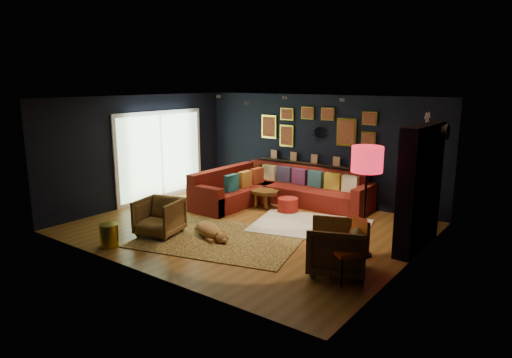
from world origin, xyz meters
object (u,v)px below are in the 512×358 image
Objects in this scene: sectional at (274,191)px; dog at (209,227)px; coffee_table at (264,193)px; floor_lamp at (367,164)px; armchair_right at (337,245)px; orange_chair at (353,245)px; gold_stool at (109,235)px; armchair_left at (159,215)px; pouf at (288,205)px.

sectional is 2.93× the size of dog.
coffee_table is 3.64m from floor_lamp.
coffee_table is 3.85m from armchair_right.
dog is at bearing -113.47° from armchair_right.
orange_chair is at bearing 45.23° from armchair_right.
coffee_table reaches higher than gold_stool.
floor_lamp is at bearing 40.01° from dog.
armchair_left is 4.02m from floor_lamp.
sectional is 3.85m from floor_lamp.
armchair_right is 4.06m from gold_stool.
sectional is at bearing 91.98° from coffee_table.
pouf is 2.32m from dog.
gold_stool is 1.81m from dog.
pouf is 1.12× the size of gold_stool.
sectional is 1.81× the size of floor_lamp.
orange_chair reaches higher than gold_stool.
gold_stool is at bearing -149.14° from floor_lamp.
armchair_left is 0.83× the size of orange_chair.
armchair_right is (2.38, -2.33, 0.26)m from pouf.
sectional reaches higher than coffee_table.
coffee_table is 0.41× the size of floor_lamp.
armchair_right is (3.05, -2.34, 0.10)m from coffee_table.
armchair_left is 0.89× the size of armchair_right.
coffee_table is 0.98× the size of armchair_left.
sectional is 4.46m from orange_chair.
sectional reaches higher than armchair_left.
coffee_table is 0.81× the size of orange_chair.
armchair_left reaches higher than gold_stool.
orange_chair is 0.51× the size of floor_lamp.
floor_lamp is at bearing -24.97° from coffee_table.
armchair_right reaches higher than sectional.
sectional is 4.40× the size of coffee_table.
floor_lamp is at bearing -30.52° from pouf.
pouf is at bearing 149.48° from floor_lamp.
floor_lamp is (3.10, -1.44, 1.26)m from coffee_table.
coffee_table is 0.67× the size of dog.
armchair_right is (3.06, -2.75, 0.12)m from sectional.
pouf is 3.68m from orange_chair.
gold_stool is at bearing -100.01° from sectional.
sectional is at bearing 148.08° from pouf.
gold_stool reaches higher than pouf.
coffee_table is at bearing -88.02° from sectional.
sectional is at bearing 79.99° from gold_stool.
floor_lamp reaches higher than dog.
coffee_table is at bearing 155.03° from floor_lamp.
coffee_table is at bearing -179.33° from orange_chair.
floor_lamp is (0.05, 0.90, 1.16)m from armchair_right.
armchair_right reaches higher than armchair_left.
orange_chair is at bearing 17.16° from gold_stool.
dog is at bearing 52.37° from gold_stool.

